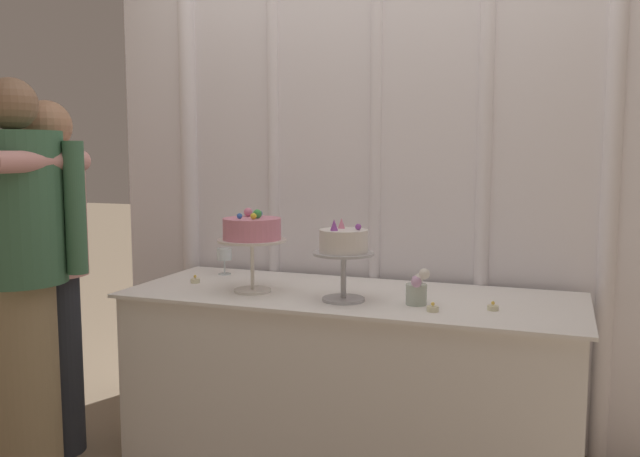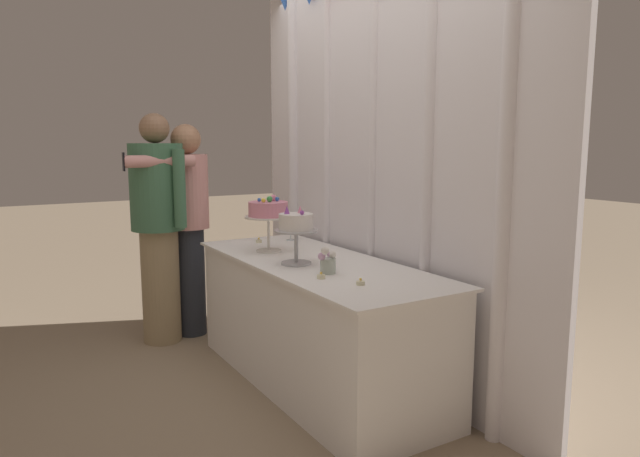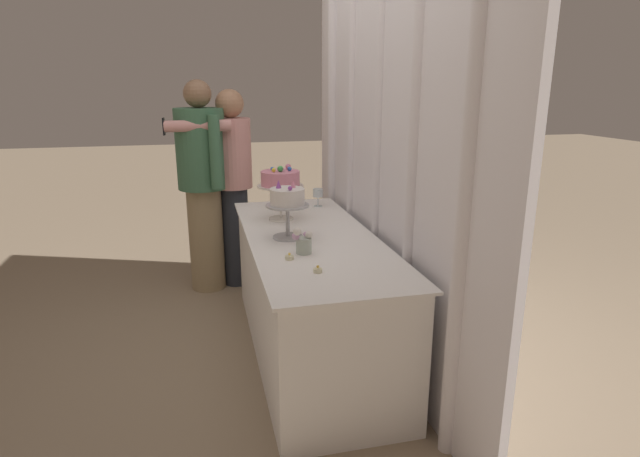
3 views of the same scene
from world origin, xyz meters
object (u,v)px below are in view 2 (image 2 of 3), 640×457
object	(u,v)px
tealight_near_left	(321,276)
tealight_near_right	(360,283)
flower_vase	(328,262)
guest_man_pink_jacket	(158,221)
cake_table	(316,323)
cake_display_nearleft	(268,212)
tealight_far_left	(259,241)
wine_glass	(291,227)
guest_girl_blue_dress	(187,219)
cake_display_nearright	(296,226)

from	to	relation	value
tealight_near_left	tealight_near_right	bearing A→B (deg)	24.60
flower_vase	guest_man_pink_jacket	xyz separation A→B (m)	(-1.54, -0.48, 0.08)
cake_table	cake_display_nearleft	distance (m)	0.77
tealight_far_left	tealight_near_left	bearing A→B (deg)	-8.72
cake_display_nearleft	flower_vase	size ratio (longest dim) A/B	2.32
wine_glass	guest_girl_blue_dress	xyz separation A→B (m)	(-0.55, -0.58, 0.03)
tealight_near_left	guest_girl_blue_dress	distance (m)	1.68
cake_display_nearleft	cake_display_nearright	xyz separation A→B (m)	(0.43, -0.03, -0.04)
cake_display_nearright	tealight_far_left	size ratio (longest dim) A/B	7.86
cake_display_nearleft	tealight_near_right	xyz separation A→B (m)	(1.02, 0.01, -0.25)
tealight_far_left	guest_man_pink_jacket	distance (m)	0.76
cake_display_nearleft	tealight_near_left	size ratio (longest dim) A/B	7.99
cake_table	tealight_near_left	distance (m)	0.59
cake_display_nearright	tealight_near_right	world-z (taller)	cake_display_nearright
cake_display_nearleft	tealight_near_left	distance (m)	0.85
tealight_near_left	cake_display_nearright	bearing A→B (deg)	171.12
cake_display_nearleft	tealight_near_right	world-z (taller)	cake_display_nearleft
cake_display_nearright	wine_glass	size ratio (longest dim) A/B	2.58
cake_table	guest_man_pink_jacket	bearing A→B (deg)	-154.19
guest_girl_blue_dress	tealight_near_right	bearing A→B (deg)	7.96
cake_display_nearright	wine_glass	distance (m)	0.83
cake_table	flower_vase	world-z (taller)	flower_vase
wine_glass	flower_vase	size ratio (longest dim) A/B	0.85
cake_display_nearleft	guest_man_pink_jacket	distance (m)	0.96
cake_table	wine_glass	world-z (taller)	wine_glass
flower_vase	guest_man_pink_jacket	distance (m)	1.62
guest_girl_blue_dress	guest_man_pink_jacket	distance (m)	0.24
tealight_near_right	guest_man_pink_jacket	world-z (taller)	guest_man_pink_jacket
cake_table	flower_vase	bearing A→B (deg)	-19.51
flower_vase	tealight_near_right	xyz separation A→B (m)	(0.29, 0.01, -0.05)
guest_girl_blue_dress	guest_man_pink_jacket	world-z (taller)	guest_man_pink_jacket
wine_glass	tealight_near_left	size ratio (longest dim) A/B	2.91
cake_table	tealight_near_left	size ratio (longest dim) A/B	42.91
cake_table	flower_vase	xyz separation A→B (m)	(0.31, -0.11, 0.44)
cake_display_nearleft	tealight_far_left	xyz separation A→B (m)	(-0.34, 0.09, -0.25)
wine_glass	tealight_far_left	world-z (taller)	wine_glass
tealight_near_left	guest_girl_blue_dress	xyz separation A→B (m)	(-1.67, -0.17, 0.12)
cake_display_nearleft	tealight_near_right	distance (m)	1.05
tealight_near_left	wine_glass	bearing A→B (deg)	159.67
wine_glass	tealight_near_right	bearing A→B (deg)	-13.34
cake_table	guest_girl_blue_dress	bearing A→B (deg)	-164.08
guest_man_pink_jacket	cake_table	bearing A→B (deg)	25.81
tealight_near_left	guest_girl_blue_dress	bearing A→B (deg)	-174.34
cake_display_nearleft	tealight_near_left	bearing A→B (deg)	-6.33
flower_vase	wine_glass	bearing A→B (deg)	162.53
tealight_far_left	tealight_near_right	bearing A→B (deg)	-3.26
cake_display_nearright	flower_vase	bearing A→B (deg)	5.31
tealight_far_left	flower_vase	bearing A→B (deg)	-4.74
tealight_near_left	tealight_near_right	xyz separation A→B (m)	(0.21, 0.10, -0.00)
cake_display_nearleft	cake_table	bearing A→B (deg)	14.84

